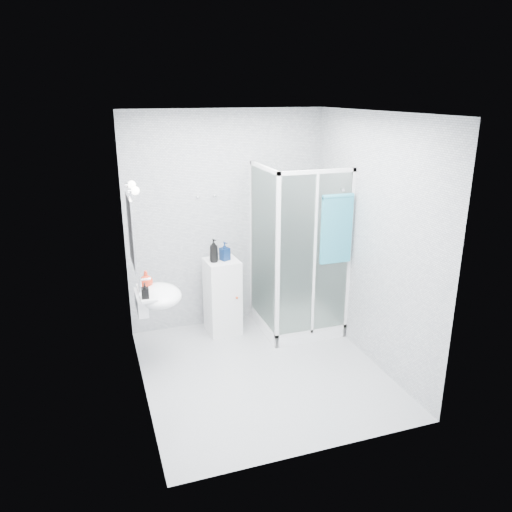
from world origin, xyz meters
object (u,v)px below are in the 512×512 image
object	(u,v)px
hand_towel	(337,227)
soap_dispenser_orange	(146,279)
storage_cabinet	(223,296)
shampoo_bottle_a	(214,251)
soap_dispenser_black	(145,291)
shower_enclosure	(294,296)
shampoo_bottle_b	(225,251)
wall_basin	(156,296)

from	to	relation	value
hand_towel	soap_dispenser_orange	distance (m)	2.10
soap_dispenser_orange	storage_cabinet	bearing A→B (deg)	25.87
shampoo_bottle_a	soap_dispenser_black	world-z (taller)	shampoo_bottle_a
shower_enclosure	shampoo_bottle_b	size ratio (longest dim) A/B	9.23
shampoo_bottle_a	storage_cabinet	bearing A→B (deg)	13.41
soap_dispenser_orange	hand_towel	bearing A→B (deg)	-5.61
wall_basin	soap_dispenser_black	distance (m)	0.25
shower_enclosure	storage_cabinet	distance (m)	0.85
shower_enclosure	soap_dispenser_orange	xyz separation A→B (m)	(-1.73, -0.20, 0.50)
soap_dispenser_orange	soap_dispenser_black	bearing A→B (deg)	-98.95
shampoo_bottle_a	soap_dispenser_orange	bearing A→B (deg)	-152.79
shower_enclosure	storage_cabinet	size ratio (longest dim) A/B	2.20
shampoo_bottle_b	soap_dispenser_black	world-z (taller)	shampoo_bottle_b
shampoo_bottle_a	shampoo_bottle_b	distance (m)	0.14
storage_cabinet	shampoo_bottle_a	bearing A→B (deg)	-169.98
shampoo_bottle_a	soap_dispenser_orange	size ratio (longest dim) A/B	1.52
shampoo_bottle_a	soap_dispenser_orange	world-z (taller)	shampoo_bottle_a
hand_towel	shampoo_bottle_a	world-z (taller)	hand_towel
shower_enclosure	wall_basin	distance (m)	1.72
storage_cabinet	soap_dispenser_black	bearing A→B (deg)	-146.29
soap_dispenser_orange	shampoo_bottle_b	bearing A→B (deg)	24.93
shower_enclosure	hand_towel	size ratio (longest dim) A/B	2.60
shower_enclosure	soap_dispenser_black	world-z (taller)	shower_enclosure
shampoo_bottle_b	storage_cabinet	bearing A→B (deg)	179.11
soap_dispenser_black	shampoo_bottle_b	bearing A→B (deg)	36.01
hand_towel	soap_dispenser_orange	size ratio (longest dim) A/B	4.31
soap_dispenser_orange	soap_dispenser_black	distance (m)	0.29
wall_basin	storage_cabinet	world-z (taller)	wall_basin
shower_enclosure	shampoo_bottle_b	distance (m)	0.99
soap_dispenser_orange	shower_enclosure	bearing A→B (deg)	6.58
wall_basin	soap_dispenser_orange	xyz separation A→B (m)	(-0.08, 0.12, 0.16)
wall_basin	soap_dispenser_black	xyz separation A→B (m)	(-0.12, -0.17, 0.14)
shampoo_bottle_b	shampoo_bottle_a	bearing A→B (deg)	-170.56
wall_basin	soap_dispenser_black	size ratio (longest dim) A/B	3.58
wall_basin	shampoo_bottle_b	bearing A→B (deg)	32.57
shower_enclosure	storage_cabinet	world-z (taller)	shower_enclosure
wall_basin	shampoo_bottle_a	size ratio (longest dim) A/B	2.06
wall_basin	storage_cabinet	xyz separation A→B (m)	(0.84, 0.56, -0.34)
storage_cabinet	soap_dispenser_orange	world-z (taller)	soap_dispenser_orange
shampoo_bottle_a	soap_dispenser_orange	distance (m)	0.93
shampoo_bottle_b	shower_enclosure	bearing A→B (deg)	-17.53
shampoo_bottle_b	hand_towel	bearing A→B (deg)	-30.75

